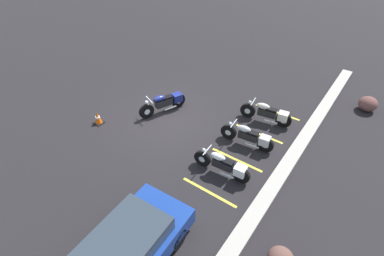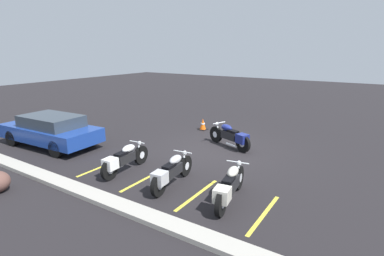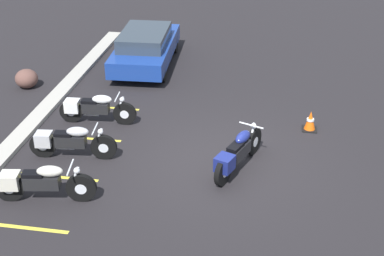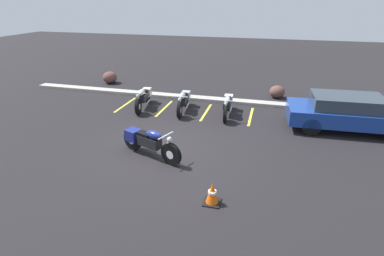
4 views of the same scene
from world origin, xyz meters
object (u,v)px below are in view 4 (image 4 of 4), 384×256
object	(u,v)px
parked_bike_1	(184,100)
traffic_cone	(212,194)
motorcycle_navy_featured	(148,141)
parked_bike_0	(144,97)
landscape_rock_1	(110,77)
parked_bike_2	(227,104)
landscape_rock_0	(277,92)
car_blue	(348,112)

from	to	relation	value
parked_bike_1	traffic_cone	world-z (taller)	parked_bike_1
motorcycle_navy_featured	traffic_cone	xyz separation A→B (m)	(2.36, -1.78, -0.22)
parked_bike_0	parked_bike_1	bearing A→B (deg)	82.42
parked_bike_1	landscape_rock_1	distance (m)	6.24
motorcycle_navy_featured	parked_bike_0	bearing A→B (deg)	136.65
motorcycle_navy_featured	parked_bike_2	size ratio (longest dim) A/B	1.01
parked_bike_1	landscape_rock_0	world-z (taller)	parked_bike_1
parked_bike_0	traffic_cone	distance (m)	7.29
parked_bike_2	traffic_cone	xyz separation A→B (m)	(0.58, -5.92, -0.19)
landscape_rock_1	motorcycle_navy_featured	bearing A→B (deg)	-53.72
parked_bike_1	landscape_rock_1	xyz separation A→B (m)	(-5.33, 3.25, -0.13)
parked_bike_1	parked_bike_0	bearing A→B (deg)	-94.55
parked_bike_2	traffic_cone	world-z (taller)	parked_bike_2
landscape_rock_0	parked_bike_2	bearing A→B (deg)	-124.24
parked_bike_1	car_blue	size ratio (longest dim) A/B	0.50
parked_bike_0	motorcycle_navy_featured	bearing A→B (deg)	16.20
parked_bike_0	landscape_rock_0	distance (m)	6.41
motorcycle_navy_featured	landscape_rock_0	bearing A→B (deg)	83.40
parked_bike_0	landscape_rock_1	bearing A→B (deg)	-142.18
landscape_rock_0	motorcycle_navy_featured	bearing A→B (deg)	-118.10
parked_bike_0	parked_bike_2	bearing A→B (deg)	81.60
motorcycle_navy_featured	parked_bike_0	world-z (taller)	motorcycle_navy_featured
motorcycle_navy_featured	landscape_rock_0	distance (m)	8.00
parked_bike_0	car_blue	bearing A→B (deg)	78.62
parked_bike_1	car_blue	xyz separation A→B (m)	(6.36, -0.39, 0.22)
motorcycle_navy_featured	parked_bike_0	size ratio (longest dim) A/B	0.98
motorcycle_navy_featured	landscape_rock_1	xyz separation A→B (m)	(-5.43, 7.40, -0.15)
parked_bike_2	parked_bike_0	bearing A→B (deg)	-93.49
parked_bike_0	car_blue	size ratio (longest dim) A/B	0.51
parked_bike_0	car_blue	world-z (taller)	car_blue
motorcycle_navy_featured	parked_bike_1	bearing A→B (deg)	112.92
parked_bike_2	landscape_rock_0	bearing A→B (deg)	141.72
parked_bike_2	landscape_rock_1	bearing A→B (deg)	-118.33
car_blue	traffic_cone	world-z (taller)	car_blue
parked_bike_1	landscape_rock_0	bearing A→B (deg)	120.96
parked_bike_0	landscape_rock_1	distance (m)	4.81
parked_bike_0	parked_bike_1	xyz separation A→B (m)	(1.83, 0.04, -0.01)
landscape_rock_0	traffic_cone	distance (m)	8.95
motorcycle_navy_featured	parked_bike_2	distance (m)	4.51
parked_bike_1	car_blue	distance (m)	6.37
parked_bike_1	landscape_rock_0	distance (m)	4.84
motorcycle_navy_featured	landscape_rock_1	world-z (taller)	motorcycle_navy_featured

